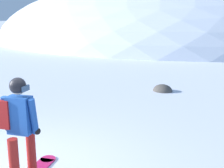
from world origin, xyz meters
The scene contains 3 objects.
ridge_peak_main centered at (-8.93, 30.16, 0.00)m, with size 38.74×34.86×13.29m.
snowboarder_main centered at (0.24, 0.23, 0.92)m, with size 0.69×1.78×1.71m.
rock_dark centered at (0.02, 6.91, 0.00)m, with size 0.70×0.60×0.49m.
Camera 1 is at (3.61, -2.64, 2.59)m, focal length 46.69 mm.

